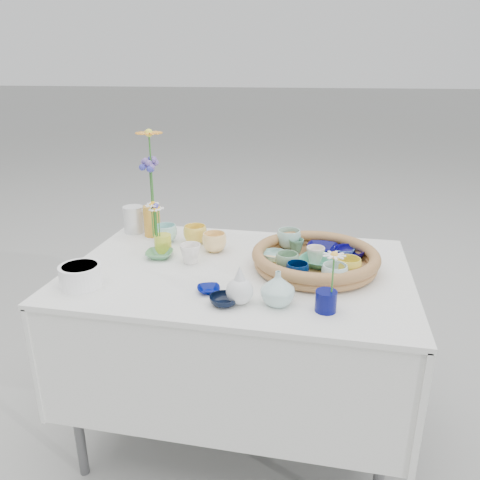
% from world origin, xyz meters
% --- Properties ---
extents(ground, '(80.00, 80.00, 0.00)m').
position_xyz_m(ground, '(0.00, 0.00, 0.00)').
color(ground, gray).
extents(display_table, '(1.26, 0.86, 0.77)m').
position_xyz_m(display_table, '(0.00, 0.00, 0.00)').
color(display_table, white).
rests_on(display_table, ground).
extents(wicker_tray, '(0.47, 0.47, 0.08)m').
position_xyz_m(wicker_tray, '(0.28, 0.05, 0.80)').
color(wicker_tray, brown).
rests_on(wicker_tray, display_table).
extents(tray_ceramic_0, '(0.13, 0.13, 0.03)m').
position_xyz_m(tray_ceramic_0, '(0.30, 0.18, 0.80)').
color(tray_ceramic_0, '#030244').
rests_on(tray_ceramic_0, wicker_tray).
extents(tray_ceramic_1, '(0.12, 0.12, 0.04)m').
position_xyz_m(tray_ceramic_1, '(0.41, 0.14, 0.80)').
color(tray_ceramic_1, '#080455').
rests_on(tray_ceramic_1, wicker_tray).
extents(tray_ceramic_2, '(0.12, 0.12, 0.07)m').
position_xyz_m(tray_ceramic_2, '(0.40, -0.04, 0.82)').
color(tray_ceramic_2, gold).
rests_on(tray_ceramic_2, wicker_tray).
extents(tray_ceramic_3, '(0.17, 0.17, 0.03)m').
position_xyz_m(tray_ceramic_3, '(0.29, 0.04, 0.80)').
color(tray_ceramic_3, '#3F9572').
rests_on(tray_ceramic_3, wicker_tray).
extents(tray_ceramic_4, '(0.10, 0.10, 0.07)m').
position_xyz_m(tray_ceramic_4, '(0.18, -0.03, 0.82)').
color(tray_ceramic_4, gray).
rests_on(tray_ceramic_4, wicker_tray).
extents(tray_ceramic_5, '(0.13, 0.13, 0.03)m').
position_xyz_m(tray_ceramic_5, '(0.13, 0.06, 0.80)').
color(tray_ceramic_5, '#83B6AC').
rests_on(tray_ceramic_5, wicker_tray).
extents(tray_ceramic_6, '(0.11, 0.11, 0.08)m').
position_xyz_m(tray_ceramic_6, '(0.17, 0.20, 0.82)').
color(tray_ceramic_6, '#9CCBC1').
rests_on(tray_ceramic_6, wicker_tray).
extents(tray_ceramic_7, '(0.08, 0.08, 0.06)m').
position_xyz_m(tray_ceramic_7, '(0.28, 0.06, 0.82)').
color(tray_ceramic_7, silver).
rests_on(tray_ceramic_7, wicker_tray).
extents(tray_ceramic_8, '(0.10, 0.10, 0.03)m').
position_xyz_m(tray_ceramic_8, '(0.39, 0.18, 0.80)').
color(tray_ceramic_8, '#71B1E3').
rests_on(tray_ceramic_8, wicker_tray).
extents(tray_ceramic_9, '(0.09, 0.09, 0.06)m').
position_xyz_m(tray_ceramic_9, '(0.23, -0.10, 0.81)').
color(tray_ceramic_9, '#00133B').
rests_on(tray_ceramic_9, wicker_tray).
extents(tray_ceramic_10, '(0.10, 0.10, 0.02)m').
position_xyz_m(tray_ceramic_10, '(0.11, 0.01, 0.79)').
color(tray_ceramic_10, '#FFCF86').
rests_on(tray_ceramic_10, wicker_tray).
extents(tray_ceramic_11, '(0.11, 0.11, 0.07)m').
position_xyz_m(tray_ceramic_11, '(0.35, -0.11, 0.82)').
color(tray_ceramic_11, silver).
rests_on(tray_ceramic_11, wicker_tray).
extents(tray_ceramic_12, '(0.07, 0.07, 0.06)m').
position_xyz_m(tray_ceramic_12, '(0.20, 0.16, 0.81)').
color(tray_ceramic_12, '#44755B').
rests_on(tray_ceramic_12, wicker_tray).
extents(loose_ceramic_0, '(0.13, 0.13, 0.08)m').
position_xyz_m(loose_ceramic_0, '(-0.24, 0.23, 0.80)').
color(loose_ceramic_0, yellow).
rests_on(loose_ceramic_0, display_table).
extents(loose_ceramic_1, '(0.13, 0.13, 0.08)m').
position_xyz_m(loose_ceramic_1, '(-0.13, 0.15, 0.80)').
color(loose_ceramic_1, '#FFD180').
rests_on(loose_ceramic_1, display_table).
extents(loose_ceramic_2, '(0.12, 0.12, 0.03)m').
position_xyz_m(loose_ceramic_2, '(-0.33, 0.04, 0.78)').
color(loose_ceramic_2, '#539260').
rests_on(loose_ceramic_2, display_table).
extents(loose_ceramic_3, '(0.10, 0.10, 0.08)m').
position_xyz_m(loose_ceramic_3, '(-0.19, 0.01, 0.80)').
color(loose_ceramic_3, white).
rests_on(loose_ceramic_3, display_table).
extents(loose_ceramic_4, '(0.10, 0.10, 0.02)m').
position_xyz_m(loose_ceramic_4, '(-0.06, -0.22, 0.77)').
color(loose_ceramic_4, '#000A6B').
rests_on(loose_ceramic_4, display_table).
extents(loose_ceramic_5, '(0.11, 0.11, 0.08)m').
position_xyz_m(loose_ceramic_5, '(-0.37, 0.22, 0.80)').
color(loose_ceramic_5, '#9FD6D1').
rests_on(loose_ceramic_5, display_table).
extents(loose_ceramic_6, '(0.11, 0.11, 0.03)m').
position_xyz_m(loose_ceramic_6, '(0.01, -0.30, 0.78)').
color(loose_ceramic_6, black).
rests_on(loose_ceramic_6, display_table).
extents(fluted_bowl, '(0.18, 0.18, 0.08)m').
position_xyz_m(fluted_bowl, '(-0.50, -0.26, 0.80)').
color(fluted_bowl, white).
rests_on(fluted_bowl, display_table).
extents(bud_vase_paleblue, '(0.11, 0.11, 0.13)m').
position_xyz_m(bud_vase_paleblue, '(0.06, -0.28, 0.83)').
color(bud_vase_paleblue, silver).
rests_on(bud_vase_paleblue, display_table).
extents(bud_vase_seafoam, '(0.13, 0.13, 0.11)m').
position_xyz_m(bud_vase_seafoam, '(0.18, -0.26, 0.82)').
color(bud_vase_seafoam, '#ACCFCA').
rests_on(bud_vase_seafoam, display_table).
extents(bud_vase_cobalt, '(0.09, 0.09, 0.07)m').
position_xyz_m(bud_vase_cobalt, '(0.33, -0.27, 0.80)').
color(bud_vase_cobalt, '#050851').
rests_on(bud_vase_cobalt, display_table).
extents(single_daisy, '(0.10, 0.10, 0.14)m').
position_xyz_m(single_daisy, '(0.34, -0.27, 0.89)').
color(single_daisy, white).
rests_on(single_daisy, bud_vase_cobalt).
extents(tall_vase_yellow, '(0.08, 0.08, 0.14)m').
position_xyz_m(tall_vase_yellow, '(-0.45, 0.28, 0.83)').
color(tall_vase_yellow, gold).
rests_on(tall_vase_yellow, display_table).
extents(gerbera, '(0.17, 0.17, 0.34)m').
position_xyz_m(gerbera, '(-0.44, 0.28, 1.06)').
color(gerbera, '#FF9E2C').
rests_on(gerbera, tall_vase_yellow).
extents(hydrangea, '(0.08, 0.08, 0.25)m').
position_xyz_m(hydrangea, '(-0.45, 0.29, 0.99)').
color(hydrangea, '#3436A2').
rests_on(hydrangea, tall_vase_yellow).
extents(white_pitcher, '(0.15, 0.13, 0.12)m').
position_xyz_m(white_pitcher, '(-0.55, 0.31, 0.83)').
color(white_pitcher, silver).
rests_on(white_pitcher, display_table).
extents(daisy_cup, '(0.09, 0.09, 0.07)m').
position_xyz_m(daisy_cup, '(-0.34, 0.10, 0.80)').
color(daisy_cup, '#CED432').
rests_on(daisy_cup, display_table).
extents(daisy_posy, '(0.08, 0.08, 0.15)m').
position_xyz_m(daisy_posy, '(-0.35, 0.09, 0.91)').
color(daisy_posy, white).
rests_on(daisy_posy, daisy_cup).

